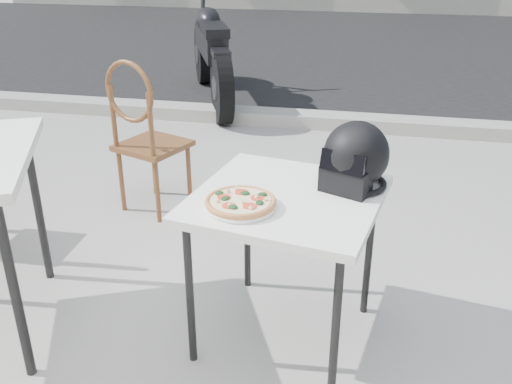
% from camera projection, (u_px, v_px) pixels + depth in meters
% --- Properties ---
extents(ground, '(80.00, 80.00, 0.00)m').
position_uv_depth(ground, '(181.00, 322.00, 2.64)').
color(ground, '#A19E99').
rests_on(ground, ground).
extents(street_asphalt, '(30.00, 8.00, 0.00)m').
position_uv_depth(street_asphalt, '(325.00, 45.00, 8.86)').
color(street_asphalt, black).
rests_on(street_asphalt, ground).
extents(curb, '(30.00, 0.25, 0.12)m').
position_uv_depth(curb, '(284.00, 118.00, 5.28)').
color(curb, '#A09D96').
rests_on(curb, ground).
extents(cafe_table_main, '(0.84, 0.84, 0.69)m').
position_uv_depth(cafe_table_main, '(287.00, 209.00, 2.30)').
color(cafe_table_main, white).
rests_on(cafe_table_main, ground).
extents(plate, '(0.33, 0.33, 0.02)m').
position_uv_depth(plate, '(240.00, 206.00, 2.17)').
color(plate, white).
rests_on(plate, cafe_table_main).
extents(pizza, '(0.33, 0.33, 0.03)m').
position_uv_depth(pizza, '(240.00, 201.00, 2.16)').
color(pizza, '#CF864B').
rests_on(pizza, plate).
extents(helmet, '(0.35, 0.36, 0.28)m').
position_uv_depth(helmet, '(355.00, 159.00, 2.30)').
color(helmet, black).
rests_on(helmet, cafe_table_main).
extents(cafe_chair_main, '(0.49, 0.49, 0.99)m').
position_uv_depth(cafe_chair_main, '(143.00, 130.00, 3.45)').
color(cafe_chair_main, brown).
rests_on(cafe_chair_main, ground).
extents(motorcycle, '(0.99, 2.10, 1.11)m').
position_uv_depth(motorcycle, '(211.00, 54.00, 5.84)').
color(motorcycle, black).
rests_on(motorcycle, street_asphalt).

